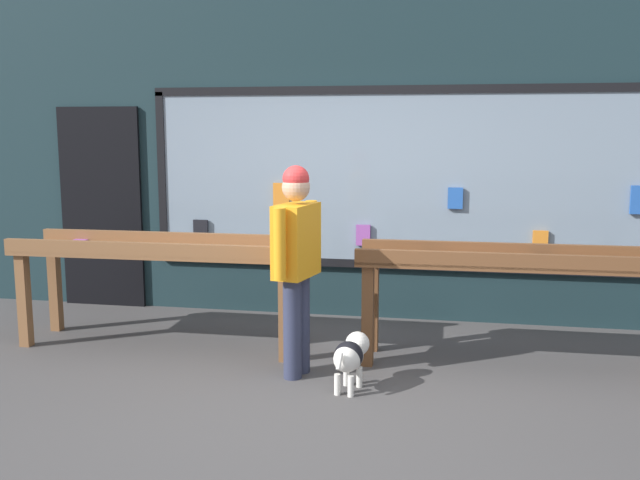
{
  "coord_description": "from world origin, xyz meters",
  "views": [
    {
      "loc": [
        1.0,
        -4.64,
        1.88
      ],
      "look_at": [
        -0.05,
        0.84,
        1.0
      ],
      "focal_mm": 40.0,
      "sensor_mm": 36.0,
      "label": 1
    }
  ],
  "objects_px": {
    "display_table_left": "(160,259)",
    "person_browsing": "(296,256)",
    "small_dog": "(350,355)",
    "display_table_right": "(517,272)"
  },
  "relations": [
    {
      "from": "small_dog",
      "to": "person_browsing",
      "type": "bearing_deg",
      "value": 73.26
    },
    {
      "from": "display_table_right",
      "to": "person_browsing",
      "type": "bearing_deg",
      "value": -162.08
    },
    {
      "from": "person_browsing",
      "to": "small_dog",
      "type": "relative_size",
      "value": 2.99
    },
    {
      "from": "person_browsing",
      "to": "small_dog",
      "type": "height_order",
      "value": "person_browsing"
    },
    {
      "from": "display_table_right",
      "to": "display_table_left",
      "type": "bearing_deg",
      "value": -179.97
    },
    {
      "from": "display_table_right",
      "to": "person_browsing",
      "type": "relative_size",
      "value": 1.57
    },
    {
      "from": "display_table_left",
      "to": "person_browsing",
      "type": "xyz_separation_m",
      "value": [
        1.33,
        -0.53,
        0.16
      ]
    },
    {
      "from": "display_table_left",
      "to": "person_browsing",
      "type": "relative_size",
      "value": 1.57
    },
    {
      "from": "small_dog",
      "to": "display_table_right",
      "type": "bearing_deg",
      "value": -48.04
    },
    {
      "from": "display_table_left",
      "to": "person_browsing",
      "type": "distance_m",
      "value": 1.44
    }
  ]
}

